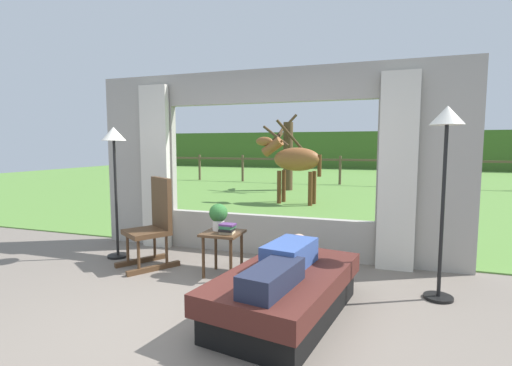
{
  "coord_description": "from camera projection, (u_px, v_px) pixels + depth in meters",
  "views": [
    {
      "loc": [
        1.51,
        -2.69,
        1.53
      ],
      "look_at": [
        0.0,
        1.8,
        1.05
      ],
      "focal_mm": 26.3,
      "sensor_mm": 36.0,
      "label": 1
    }
  ],
  "objects": [
    {
      "name": "horse",
      "position": [
        294.0,
        160.0,
        9.64
      ],
      "size": [
        1.81,
        0.72,
        1.73
      ],
      "rotation": [
        0.0,
        0.0,
        1.44
      ],
      "color": "brown",
      "rests_on": "outdoor_pasture_lawn"
    },
    {
      "name": "distant_hill_ridge",
      "position": [
        358.0,
        150.0,
        24.74
      ],
      "size": [
        36.0,
        2.0,
        2.4
      ],
      "primitive_type": "cube",
      "color": "#3E6126",
      "rests_on": "ground_plane"
    },
    {
      "name": "rocking_chair",
      "position": [
        154.0,
        223.0,
        4.74
      ],
      "size": [
        0.75,
        0.82,
        1.12
      ],
      "rotation": [
        0.0,
        0.0,
        -0.57
      ],
      "color": "#4C331E",
      "rests_on": "ground_plane"
    },
    {
      "name": "ground_plane",
      "position": [
        188.0,
        327.0,
        3.17
      ],
      "size": [
        12.0,
        12.0,
        0.0
      ],
      "primitive_type": "plane",
      "color": "#70665B"
    },
    {
      "name": "pasture_fence_line",
      "position": [
        340.0,
        166.0,
        14.37
      ],
      "size": [
        16.1,
        0.1,
        1.1
      ],
      "color": "brown",
      "rests_on": "outdoor_pasture_lawn"
    },
    {
      "name": "floor_lamp_left",
      "position": [
        114.0,
        153.0,
        5.0
      ],
      "size": [
        0.32,
        0.32,
        1.77
      ],
      "color": "black",
      "rests_on": "ground_plane"
    },
    {
      "name": "book_stack",
      "position": [
        227.0,
        229.0,
        4.29
      ],
      "size": [
        0.18,
        0.18,
        0.11
      ],
      "color": "beige",
      "rests_on": "side_table"
    },
    {
      "name": "recliner_sofa",
      "position": [
        286.0,
        293.0,
        3.34
      ],
      "size": [
        1.18,
        1.83,
        0.42
      ],
      "rotation": [
        0.0,
        0.0,
        -0.17
      ],
      "color": "black",
      "rests_on": "ground_plane"
    },
    {
      "name": "curtain_panel_left",
      "position": [
        155.0,
        167.0,
        5.58
      ],
      "size": [
        0.44,
        0.1,
        2.4
      ],
      "primitive_type": "cube",
      "color": "beige",
      "rests_on": "ground_plane"
    },
    {
      "name": "reclining_person",
      "position": [
        285.0,
        261.0,
        3.26
      ],
      "size": [
        0.44,
        1.43,
        0.22
      ],
      "rotation": [
        0.0,
        0.0,
        -0.17
      ],
      "color": "#334C8C",
      "rests_on": "recliner_sofa"
    },
    {
      "name": "side_table",
      "position": [
        223.0,
        240.0,
        4.39
      ],
      "size": [
        0.44,
        0.44,
        0.52
      ],
      "color": "#4C331E",
      "rests_on": "ground_plane"
    },
    {
      "name": "curtain_panel_right",
      "position": [
        397.0,
        173.0,
        4.51
      ],
      "size": [
        0.44,
        0.1,
        2.4
      ],
      "primitive_type": "cube",
      "color": "beige",
      "rests_on": "ground_plane"
    },
    {
      "name": "pasture_tree",
      "position": [
        287.0,
        153.0,
        12.56
      ],
      "size": [
        1.49,
        1.62,
        2.59
      ],
      "color": "#4C3823",
      "rests_on": "outdoor_pasture_lawn"
    },
    {
      "name": "potted_plant",
      "position": [
        218.0,
        215.0,
        4.44
      ],
      "size": [
        0.22,
        0.22,
        0.32
      ],
      "color": "silver",
      "rests_on": "side_table"
    },
    {
      "name": "floor_lamp_right",
      "position": [
        446.0,
        144.0,
        3.59
      ],
      "size": [
        0.32,
        0.32,
        1.9
      ],
      "color": "black",
      "rests_on": "ground_plane"
    },
    {
      "name": "back_wall_with_window",
      "position": [
        267.0,
        165.0,
        5.17
      ],
      "size": [
        5.2,
        0.12,
        2.55
      ],
      "color": "#9E998E",
      "rests_on": "ground_plane"
    },
    {
      "name": "outdoor_pasture_lawn",
      "position": [
        343.0,
        182.0,
        15.58
      ],
      "size": [
        36.0,
        21.68,
        0.02
      ],
      "primitive_type": "cube",
      "color": "#568438",
      "rests_on": "ground_plane"
    }
  ]
}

